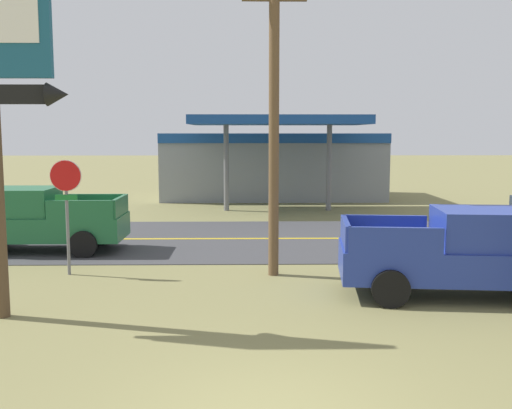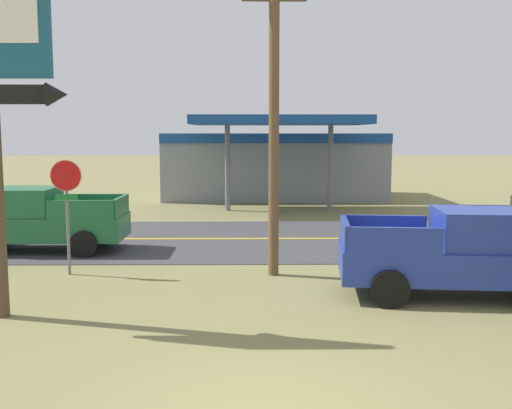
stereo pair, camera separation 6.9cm
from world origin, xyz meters
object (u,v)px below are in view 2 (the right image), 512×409
Objects in this scene: gas_station at (274,163)px; pickup_green_on_road at (37,220)px; utility_pole at (274,103)px; pickup_blue_parked_on_lawn at (462,254)px; stop_sign at (67,196)px.

gas_station reaches higher than pickup_green_on_road.
utility_pole is 1.57× the size of pickup_green_on_road.
pickup_blue_parked_on_lawn is 1.03× the size of pickup_green_on_road.
stop_sign is at bearing 178.82° from utility_pole.
pickup_green_on_road is (-11.19, 5.27, 0.00)m from pickup_blue_parked_on_lawn.
pickup_green_on_road is at bearing 154.81° from pickup_blue_parked_on_lawn.
utility_pole is at bearing -92.42° from gas_station.
utility_pole is (5.25, -0.11, 2.33)m from stop_sign.
utility_pole is at bearing -24.05° from pickup_green_on_road.
utility_pole is at bearing 152.87° from pickup_blue_parked_on_lawn.
gas_station is at bearing 87.58° from utility_pole.
stop_sign is 19.33m from gas_station.
stop_sign is at bearing -108.20° from gas_station.
stop_sign is at bearing 166.74° from pickup_blue_parked_on_lawn.
utility_pole is at bearing -1.18° from stop_sign.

